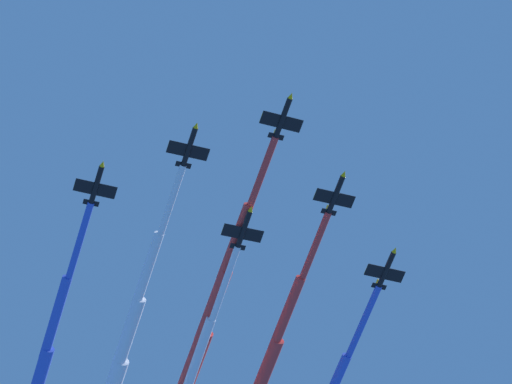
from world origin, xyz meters
TOP-DOWN VIEW (x-y plane):
  - jet_lead at (26.95, -8.17)m, footprint 71.42×26.32m
  - jet_port_inner at (34.55, -26.68)m, footprint 72.18×26.81m
  - jet_starboard_inner at (44.18, 2.00)m, footprint 73.03×27.49m

SIDE VIEW (x-z plane):
  - jet_lead at x=26.95m, z-range 144.26..148.36m
  - jet_port_inner at x=34.55m, z-range 144.40..148.50m
  - jet_starboard_inner at x=44.18m, z-range 146.16..150.26m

